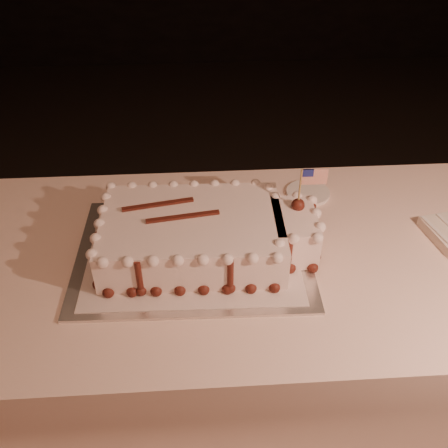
{
  "coord_description": "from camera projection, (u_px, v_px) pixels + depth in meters",
  "views": [
    {
      "loc": [
        -0.32,
        -0.37,
        1.62
      ],
      "look_at": [
        -0.25,
        0.6,
        0.84
      ],
      "focal_mm": 40.0,
      "sensor_mm": 36.0,
      "label": 1
    }
  ],
  "objects": [
    {
      "name": "side_plate",
      "position": [
        308.0,
        193.0,
        1.51
      ],
      "size": [
        0.13,
        0.13,
        0.01
      ],
      "primitive_type": "cylinder",
      "color": "white",
      "rests_on": "banquet_table"
    },
    {
      "name": "doily",
      "position": [
        193.0,
        251.0,
        1.3
      ],
      "size": [
        0.55,
        0.42,
        0.0
      ],
      "primitive_type": "cube",
      "rotation": [
        0.0,
        0.0,
        -0.02
      ],
      "color": "silver",
      "rests_on": "cake_board"
    },
    {
      "name": "banquet_table",
      "position": [
        305.0,
        340.0,
        1.55
      ],
      "size": [
        2.4,
        0.8,
        0.75
      ],
      "primitive_type": "cube",
      "color": "#FFD7C5",
      "rests_on": "ground"
    },
    {
      "name": "cake_board",
      "position": [
        193.0,
        252.0,
        1.3
      ],
      "size": [
        0.61,
        0.47,
        0.01
      ],
      "primitive_type": "cube",
      "rotation": [
        0.0,
        0.0,
        -0.02
      ],
      "color": "beige",
      "rests_on": "banquet_table"
    },
    {
      "name": "sheet_cake",
      "position": [
        205.0,
        234.0,
        1.26
      ],
      "size": [
        0.58,
        0.34,
        0.23
      ],
      "color": "white",
      "rests_on": "doily"
    }
  ]
}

